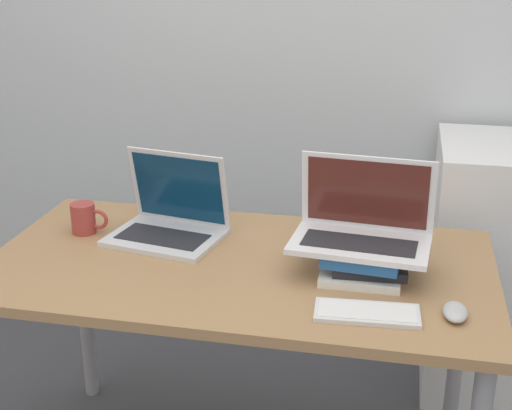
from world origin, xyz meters
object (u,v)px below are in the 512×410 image
at_px(mug, 84,218).
at_px(mini_fridge, 492,268).
at_px(laptop_on_books, 362,227).
at_px(wireless_keyboard, 367,313).
at_px(laptop_left, 170,221).
at_px(book_stack, 365,259).
at_px(mouse, 455,312).

xyz_separation_m(mug, mini_fridge, (1.33, 0.64, -0.34)).
height_order(laptop_on_books, mug, laptop_on_books).
relative_size(laptop_on_books, wireless_keyboard, 1.47).
height_order(laptop_left, mug, laptop_left).
bearing_deg(laptop_left, wireless_keyboard, -30.61).
distance_m(book_stack, wireless_keyboard, 0.25).
bearing_deg(mini_fridge, mouse, -102.28).
bearing_deg(laptop_on_books, wireless_keyboard, -82.03).
xyz_separation_m(laptop_left, mug, (-0.27, -0.03, -0.00)).
bearing_deg(mug, laptop_left, 6.15).
xyz_separation_m(wireless_keyboard, mug, (-0.91, 0.35, 0.04)).
height_order(laptop_left, mini_fridge, laptop_left).
relative_size(laptop_left, mouse, 3.63).
height_order(wireless_keyboard, mini_fridge, mini_fridge).
relative_size(book_stack, laptop_on_books, 0.66).
height_order(book_stack, mouse, book_stack).
bearing_deg(laptop_left, mug, -173.85).
height_order(laptop_on_books, wireless_keyboard, laptop_on_books).
bearing_deg(laptop_on_books, mug, 174.27).
relative_size(mug, mini_fridge, 0.13).
bearing_deg(wireless_keyboard, mug, 159.09).
distance_m(laptop_left, mouse, 0.92).
distance_m(laptop_left, mini_fridge, 1.27).
height_order(mouse, mini_fridge, mini_fridge).
xyz_separation_m(book_stack, mini_fridge, (0.44, 0.74, -0.33)).
bearing_deg(mouse, wireless_keyboard, -170.38).
bearing_deg(mini_fridge, mug, -154.23).
xyz_separation_m(mouse, mug, (-1.12, 0.31, 0.03)).
relative_size(book_stack, mug, 2.12).
height_order(wireless_keyboard, mug, mug).
bearing_deg(book_stack, laptop_on_books, 137.04).
distance_m(wireless_keyboard, mouse, 0.22).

